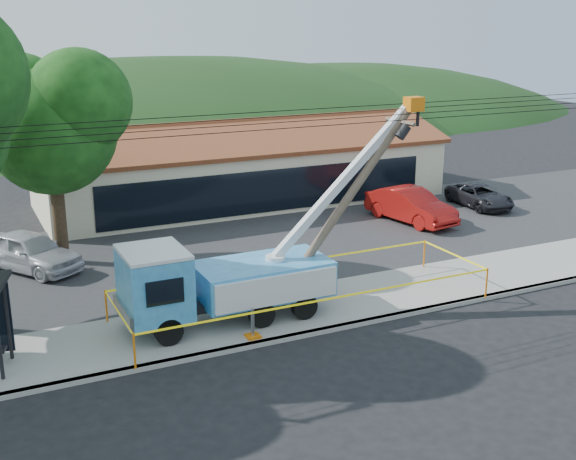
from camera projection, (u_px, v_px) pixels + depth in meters
The scene contains 14 objects.
ground at pixel (367, 356), 22.19m from camera, with size 120.00×120.00×0.00m, color black.
curb at pixel (334, 328), 23.99m from camera, with size 60.00×0.25×0.15m, color gray.
sidewalk at pixel (308, 309), 25.63m from camera, with size 60.00×4.00×0.15m, color gray.
parking_lot at pixel (227, 247), 32.56m from camera, with size 60.00×12.00×0.10m, color #28282B.
strip_mall at pixel (241, 168), 40.60m from camera, with size 22.50×8.53×4.67m.
tree_lot at pixel (50, 117), 28.77m from camera, with size 6.30×5.60×8.94m.
hill_center at pixel (167, 120), 73.91m from camera, with size 89.60×64.00×32.00m, color #193212.
hill_east at pixel (337, 110), 82.23m from camera, with size 72.80×52.00×26.00m, color #193212.
utility_truck at pixel (222, 279), 24.03m from camera, with size 10.97×3.81×7.20m.
leaning_pole at pixel (349, 196), 25.26m from camera, with size 5.82×1.72×7.14m.
caution_tape at pixel (304, 287), 25.16m from camera, with size 13.06×3.87×1.12m.
car_silver at pixel (32, 272), 29.52m from camera, with size 1.91×4.74×1.61m, color #B9BAC1.
car_red at pixel (410, 224), 36.54m from camera, with size 1.78×5.11×1.68m, color #A91410.
car_dark at pixel (479, 208), 39.49m from camera, with size 1.99×4.32×1.20m, color black.
Camera 1 is at (-10.95, -17.15, 9.98)m, focal length 45.00 mm.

